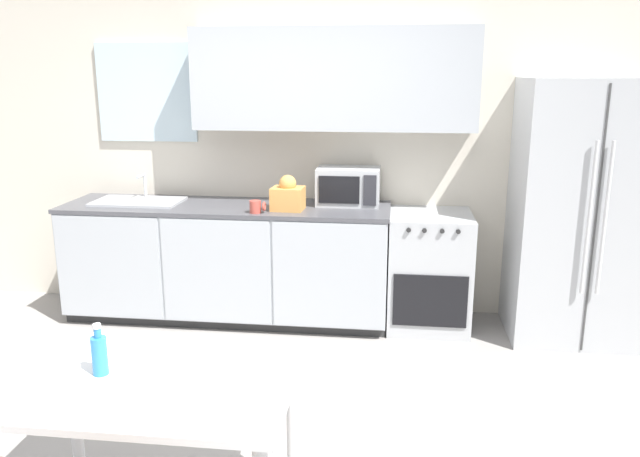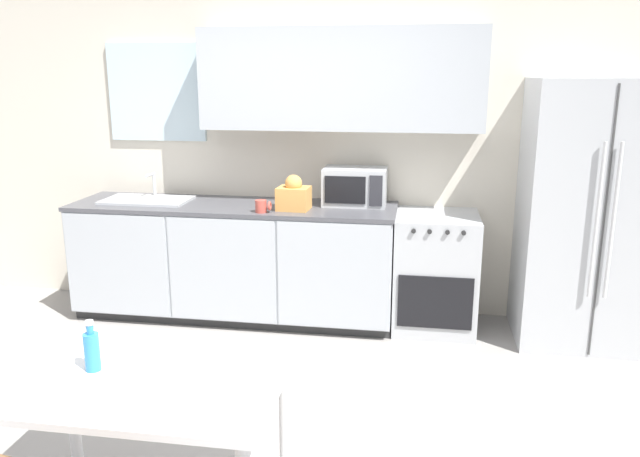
% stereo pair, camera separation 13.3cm
% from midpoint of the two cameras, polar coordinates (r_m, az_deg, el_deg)
% --- Properties ---
extents(ground_plane, '(12.00, 12.00, 0.00)m').
position_cam_midpoint_polar(ground_plane, '(3.57, -7.45, -18.32)').
color(ground_plane, gray).
extents(wall_back, '(12.00, 0.38, 2.70)m').
position_cam_midpoint_polar(wall_back, '(4.96, -0.68, 8.92)').
color(wall_back, beige).
rests_on(wall_back, ground_plane).
extents(kitchen_counter, '(2.52, 0.68, 0.92)m').
position_cam_midpoint_polar(kitchen_counter, '(4.96, -7.04, -2.91)').
color(kitchen_counter, '#333333').
rests_on(kitchen_counter, ground_plane).
extents(oven_range, '(0.61, 0.63, 0.88)m').
position_cam_midpoint_polar(oven_range, '(4.81, 11.26, -3.92)').
color(oven_range, '#B7BABC').
rests_on(oven_range, ground_plane).
extents(refrigerator, '(0.91, 0.74, 1.87)m').
position_cam_midpoint_polar(refrigerator, '(4.80, 24.13, 1.19)').
color(refrigerator, silver).
rests_on(refrigerator, ground_plane).
extents(kitchen_sink, '(0.67, 0.39, 0.21)m').
position_cam_midpoint_polar(kitchen_sink, '(5.09, -14.81, 2.59)').
color(kitchen_sink, '#B7BABC').
rests_on(kitchen_sink, kitchen_counter).
extents(microwave, '(0.48, 0.33, 0.28)m').
position_cam_midpoint_polar(microwave, '(4.78, 4.01, 3.86)').
color(microwave, '#B7BABC').
rests_on(microwave, kitchen_counter).
extents(coffee_mug, '(0.12, 0.08, 0.09)m').
position_cam_midpoint_polar(coffee_mug, '(4.53, -4.49, 2.04)').
color(coffee_mug, '#BF4C3F').
rests_on(coffee_mug, kitchen_counter).
extents(grocery_bag_0, '(0.24, 0.21, 0.26)m').
position_cam_midpoint_polar(grocery_bag_0, '(4.60, -1.60, 3.06)').
color(grocery_bag_0, '#DB994C').
rests_on(grocery_bag_0, kitchen_counter).
extents(dining_table, '(1.17, 0.78, 0.73)m').
position_cam_midpoint_polar(dining_table, '(2.71, -14.69, -14.73)').
color(dining_table, white).
rests_on(dining_table, ground_plane).
extents(drink_bottle, '(0.06, 0.06, 0.22)m').
position_cam_midpoint_polar(drink_bottle, '(2.71, -18.81, -10.49)').
color(drink_bottle, '#338CD8').
rests_on(drink_bottle, dining_table).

